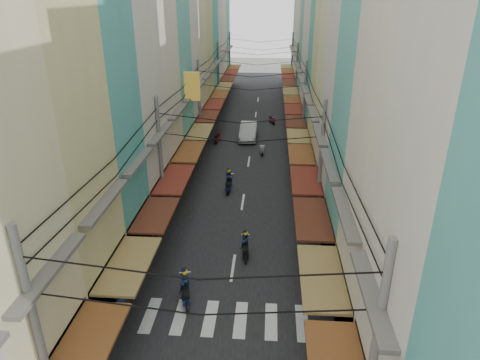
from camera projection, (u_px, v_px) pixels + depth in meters
The scene contains 15 objects.
ground at pixel (236, 248), 25.08m from camera, with size 160.00×160.00×0.00m, color slate.
road at pixel (252, 140), 43.34m from camera, with size 10.00×80.00×0.02m, color black.
sidewalk_left at pixel (189, 139), 43.77m from camera, with size 3.00×80.00×0.06m, color gray.
sidewalk_right at pixel (317, 142), 42.90m from camera, with size 3.00×80.00×0.06m, color gray.
crosswalk at pixel (225, 319), 19.59m from camera, with size 7.55×2.40×0.01m.
building_row_left at pixel (160, 43), 36.80m from camera, with size 7.80×67.67×23.70m.
building_row_right at pixel (346, 49), 35.79m from camera, with size 7.80×68.98×22.59m.
utility_poles at pixel (250, 85), 36.14m from camera, with size 10.20×66.13×8.20m.
white_car at pixel (249, 138), 43.89m from camera, with size 5.66×2.22×2.00m, color silver.
bicycle at pixel (350, 273), 22.82m from camera, with size 0.65×1.73×1.19m, color black.
moving_scooters at pixel (231, 197), 30.04m from camera, with size 5.69×33.06×1.98m.
parked_scooters at pixel (311, 280), 21.49m from camera, with size 12.84×14.82×1.01m.
pedestrians at pixel (165, 210), 27.18m from camera, with size 12.05×21.03×2.23m.
market_umbrella at pixel (372, 291), 17.79m from camera, with size 2.51×2.51×2.65m.
traffic_sign at pixel (319, 210), 24.81m from camera, with size 0.10×0.65×2.95m.
Camera 1 is at (1.79, -21.29, 13.74)m, focal length 32.00 mm.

